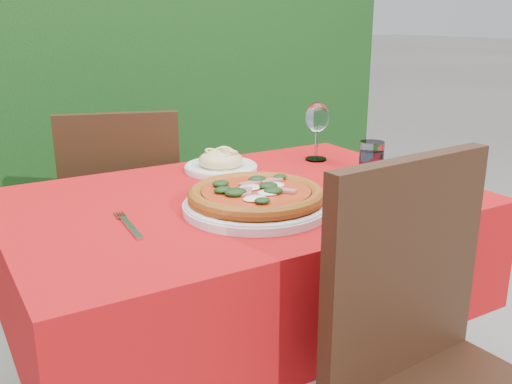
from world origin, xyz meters
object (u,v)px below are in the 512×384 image
chair_near (439,364)px  wine_glass (317,120)px  water_glass (371,159)px  pizza_plate (256,199)px  pasta_plate (221,163)px  fork (131,227)px  chair_far (124,213)px

chair_near → wine_glass: chair_near is taller
water_glass → wine_glass: 0.25m
pizza_plate → pasta_plate: bearing=75.1°
wine_glass → fork: bearing=-157.7°
chair_far → water_glass: 0.94m
pasta_plate → water_glass: water_glass is taller
pizza_plate → fork: pizza_plate is taller
chair_near → chair_far: (-0.23, 1.31, -0.03)m
water_glass → fork: bearing=-173.7°
chair_near → wine_glass: (0.33, 0.87, 0.34)m
chair_near → pizza_plate: 0.58m
chair_far → wine_glass: 0.80m
chair_near → pizza_plate: size_ratio=2.34×
pasta_plate → wine_glass: (0.35, -0.04, 0.12)m
wine_glass → chair_near: bearing=-110.8°
pizza_plate → chair_near: bearing=-76.5°
chair_near → pasta_plate: (-0.02, 0.92, 0.22)m
chair_near → water_glass: chair_near is taller
chair_near → fork: (-0.44, 0.56, 0.20)m
fork → wine_glass: bearing=26.2°
chair_far → fork: chair_far is taller
chair_far → pizza_plate: bearing=116.0°
fork → pizza_plate: bearing=-3.1°
fork → water_glass: bearing=10.3°
chair_far → water_glass: size_ratio=9.03×
pasta_plate → water_glass: 0.48m
pizza_plate → wine_glass: wine_glass is taller
chair_far → fork: (-0.22, -0.75, 0.23)m
pizza_plate → wine_glass: (0.45, 0.36, 0.11)m
water_glass → chair_near: bearing=-120.4°
pizza_plate → pasta_plate: 0.41m
water_glass → wine_glass: wine_glass is taller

